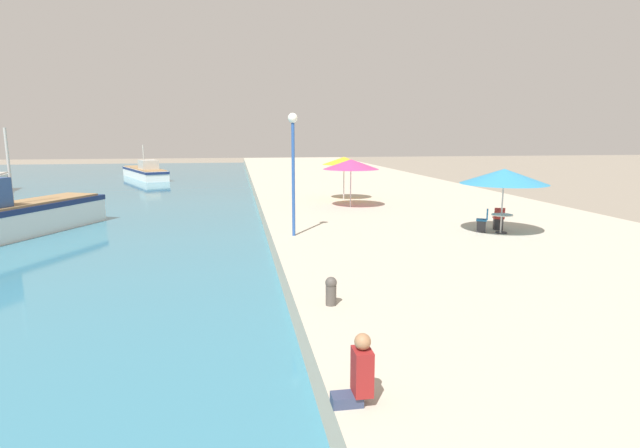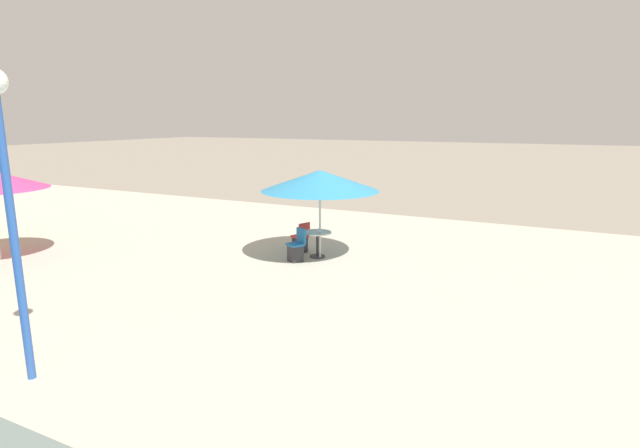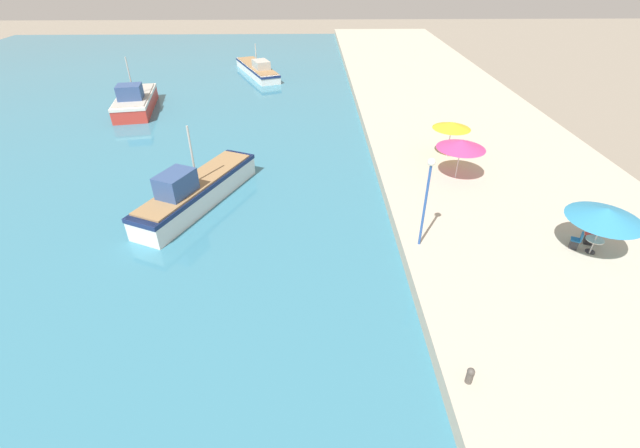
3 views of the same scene
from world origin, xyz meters
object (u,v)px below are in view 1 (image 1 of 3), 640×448
at_px(fishing_boat_near, 11,216).
at_px(lamppost, 293,153).
at_px(mooring_bollard, 331,290).
at_px(fishing_boat_far, 145,172).
at_px(cafe_chair_left, 482,224).
at_px(cafe_chair_right, 498,222).
at_px(cafe_table, 502,220).
at_px(cafe_umbrella_striped, 344,161).
at_px(person_at_quay, 359,373).
at_px(cafe_umbrella_white, 351,164).
at_px(cafe_umbrella_pink, 504,176).

height_order(fishing_boat_near, lamppost, lamppost).
bearing_deg(mooring_bollard, fishing_boat_far, 104.58).
relative_size(cafe_chair_left, cafe_chair_right, 1.00).
bearing_deg(lamppost, fishing_boat_near, 155.88).
bearing_deg(cafe_table, cafe_chair_right, 70.74).
distance_m(cafe_umbrella_striped, person_at_quay, 22.88).
xyz_separation_m(fishing_boat_near, cafe_chair_right, (20.31, -5.56, 0.13)).
distance_m(cafe_umbrella_white, cafe_chair_right, 8.68).
bearing_deg(cafe_umbrella_white, cafe_table, -61.91).
bearing_deg(fishing_boat_far, cafe_umbrella_striped, -81.45).
relative_size(fishing_boat_near, cafe_umbrella_pink, 2.95).
height_order(fishing_boat_near, cafe_umbrella_pink, fishing_boat_near).
bearing_deg(cafe_umbrella_pink, cafe_chair_left, 138.04).
bearing_deg(cafe_chair_right, lamppost, -161.91).
height_order(fishing_boat_near, cafe_umbrella_white, fishing_boat_near).
relative_size(cafe_umbrella_striped, cafe_table, 3.15).
relative_size(cafe_chair_right, lamppost, 0.20).
bearing_deg(lamppost, cafe_chair_left, -3.95).
relative_size(cafe_chair_left, lamppost, 0.20).
distance_m(fishing_boat_near, cafe_umbrella_pink, 21.06).
height_order(cafe_umbrella_pink, cafe_umbrella_striped, cafe_umbrella_pink).
distance_m(cafe_table, mooring_bollard, 10.76).
bearing_deg(cafe_chair_right, cafe_umbrella_white, 140.95).
xyz_separation_m(cafe_chair_left, cafe_chair_right, (0.88, 0.34, 0.00)).
relative_size(cafe_umbrella_striped, lamppost, 0.55).
distance_m(fishing_boat_far, cafe_table, 42.02).
xyz_separation_m(cafe_umbrella_white, mooring_bollard, (-3.89, -14.97, -1.91)).
bearing_deg(person_at_quay, cafe_umbrella_striped, 78.35).
relative_size(fishing_boat_near, cafe_chair_right, 10.60).
bearing_deg(mooring_bollard, cafe_umbrella_striped, 76.94).
relative_size(cafe_umbrella_striped, mooring_bollard, 3.85).
height_order(cafe_umbrella_pink, lamppost, lamppost).
height_order(fishing_boat_far, cafe_umbrella_pink, fishing_boat_far).
height_order(cafe_chair_right, person_at_quay, person_at_quay).
bearing_deg(cafe_chair_left, cafe_chair_right, -40.57).
distance_m(cafe_umbrella_pink, cafe_umbrella_striped, 11.84).
relative_size(mooring_bollard, lamppost, 0.14).
xyz_separation_m(cafe_umbrella_white, cafe_umbrella_striped, (0.33, 3.20, 0.02)).
height_order(cafe_umbrella_white, cafe_chair_left, cafe_umbrella_white).
height_order(cafe_umbrella_pink, mooring_bollard, cafe_umbrella_pink).
height_order(fishing_boat_near, cafe_chair_left, fishing_boat_near).
height_order(cafe_table, cafe_chair_right, cafe_chair_right).
height_order(person_at_quay, mooring_bollard, person_at_quay).
relative_size(cafe_umbrella_white, mooring_bollard, 4.49).
distance_m(fishing_boat_near, cafe_umbrella_striped, 17.03).
distance_m(fishing_boat_far, person_at_quay, 49.68).
relative_size(fishing_boat_near, fishing_boat_far, 0.88).
relative_size(cafe_umbrella_white, person_at_quay, 2.79).
relative_size(fishing_boat_far, lamppost, 2.40).
bearing_deg(person_at_quay, lamppost, 87.82).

